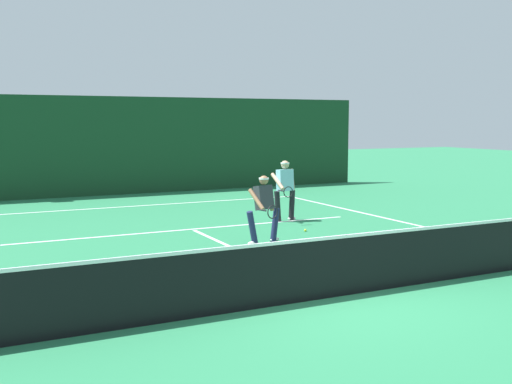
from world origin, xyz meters
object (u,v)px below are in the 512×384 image
object	(u,v)px
player_near	(264,207)
tennis_ball	(305,230)
tennis_ball_extra	(426,257)
player_far	(285,188)

from	to	relation	value
player_near	tennis_ball	distance (m)	1.95
player_near	tennis_ball_extra	world-z (taller)	player_near
tennis_ball_extra	player_near	bearing A→B (deg)	128.85
player_far	tennis_ball	size ratio (longest dim) A/B	25.00
player_near	tennis_ball	xyz separation A→B (m)	(1.57, 0.84, -0.80)
player_near	player_far	xyz separation A→B (m)	(1.91, 2.49, 0.08)
player_near	player_far	world-z (taller)	player_far
player_near	player_far	size ratio (longest dim) A/B	0.92
tennis_ball	tennis_ball_extra	world-z (taller)	same
player_far	tennis_ball_extra	xyz separation A→B (m)	(0.30, -5.23, -0.88)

